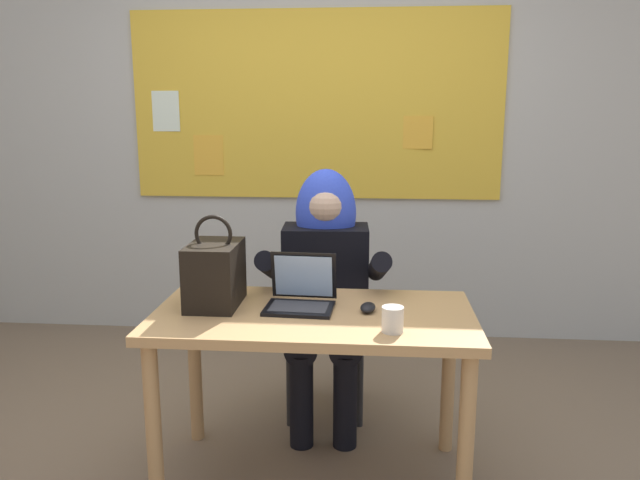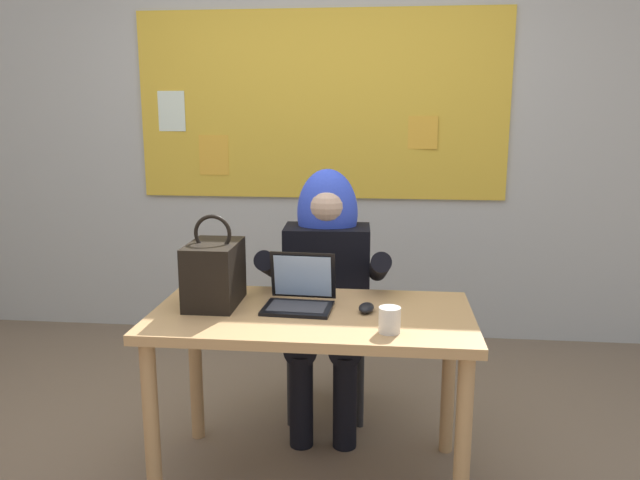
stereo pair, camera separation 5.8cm
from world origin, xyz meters
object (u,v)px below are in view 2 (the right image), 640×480
chair_at_desk (327,312)px  laptop (300,295)px  desk_main (312,336)px  handbag (214,273)px  person_costumed (326,276)px  computer_mouse (366,308)px  coffee_mug (390,320)px

chair_at_desk → laptop: size_ratio=3.12×
desk_main → chair_at_desk: size_ratio=1.43×
laptop → handbag: bearing=-176.0°
desk_main → chair_at_desk: bearing=90.4°
person_costumed → computer_mouse: (0.21, -0.55, 0.02)m
desk_main → chair_at_desk: (-0.01, 0.70, -0.13)m
desk_main → handbag: handbag is taller
chair_at_desk → person_costumed: person_costumed is taller
chair_at_desk → handbag: size_ratio=2.37×
coffee_mug → chair_at_desk: bearing=109.1°
person_costumed → coffee_mug: 0.83m
person_costumed → handbag: (-0.42, -0.51, 0.14)m
handbag → chair_at_desk: bearing=57.7°
chair_at_desk → handbag: 0.85m
computer_mouse → person_costumed: bearing=118.4°
computer_mouse → chair_at_desk: bearing=115.3°
desk_main → coffee_mug: size_ratio=13.49×
chair_at_desk → person_costumed: size_ratio=0.72×
desk_main → laptop: 0.17m
person_costumed → coffee_mug: person_costumed is taller
computer_mouse → coffee_mug: bearing=-60.7°
computer_mouse → laptop: bearing=178.9°
computer_mouse → handbag: 0.64m
person_costumed → desk_main: bearing=-3.2°
desk_main → person_costumed: (0.00, 0.57, 0.10)m
computer_mouse → coffee_mug: coffee_mug is taller
person_costumed → laptop: size_ratio=4.34×
laptop → computer_mouse: 0.28m
person_costumed → handbag: 0.68m
desk_main → coffee_mug: bearing=-33.4°
computer_mouse → coffee_mug: 0.24m
handbag → laptop: bearing=0.8°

